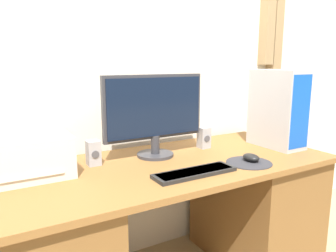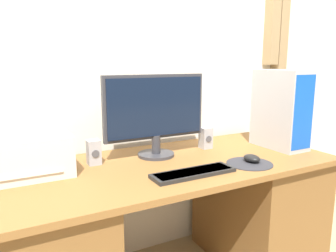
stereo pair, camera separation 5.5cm
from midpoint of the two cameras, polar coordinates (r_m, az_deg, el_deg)
The scene contains 10 objects.
wall_back at distance 2.01m, azimuth -6.95°, elevation 14.77°, with size 6.40×0.13×2.70m.
desk at distance 1.83m, azimuth -0.85°, elevation -16.86°, with size 1.76×0.76×0.72m.
monitor at distance 1.76m, azimuth -3.28°, elevation 2.55°, with size 0.58×0.20×0.44m.
keyboard at distance 1.52m, azimuth 3.64°, elevation -8.06°, with size 0.40×0.12×0.02m.
mousepad at distance 1.73m, azimuth 13.03°, elevation -6.25°, with size 0.23×0.23×0.00m.
mouse at distance 1.75m, azimuth 13.40°, elevation -5.35°, with size 0.07×0.10×0.04m.
computer_tower at distance 2.07m, azimuth 17.90°, elevation 2.88°, with size 0.17×0.33×0.46m.
printer at distance 1.62m, azimuth -24.69°, elevation -4.85°, with size 0.39×0.31×0.19m.
speaker_left at distance 1.69m, azimuth -13.78°, elevation -4.59°, with size 0.06×0.07×0.13m.
speaker_right at distance 1.97m, azimuth 5.48°, elevation -2.04°, with size 0.06×0.07×0.13m.
Camera 1 is at (-0.81, -1.01, 1.23)m, focal length 35.00 mm.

